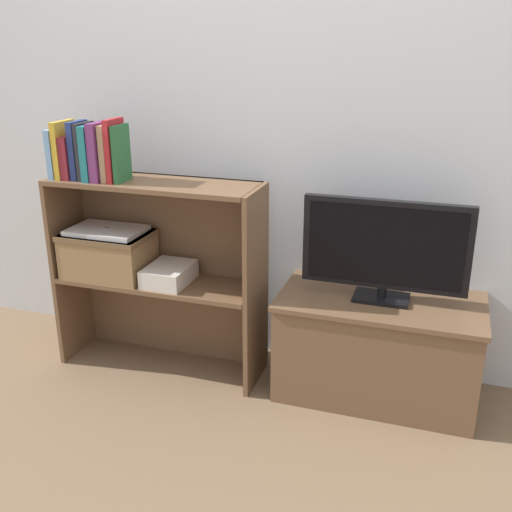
# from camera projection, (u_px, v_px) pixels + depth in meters

# --- Properties ---
(ground_plane) EXTENTS (16.00, 16.00, 0.00)m
(ground_plane) POSITION_uv_depth(u_px,v_px,m) (245.00, 397.00, 2.53)
(ground_plane) COLOR brown
(wall_back) EXTENTS (10.00, 0.05, 2.40)m
(wall_back) POSITION_uv_depth(u_px,v_px,m) (279.00, 96.00, 2.52)
(wall_back) COLOR silver
(wall_back) RESTS_ON ground_plane
(tv_stand) EXTENTS (0.82, 0.44, 0.43)m
(tv_stand) POSITION_uv_depth(u_px,v_px,m) (377.00, 347.00, 2.49)
(tv_stand) COLOR brown
(tv_stand) RESTS_ON ground_plane
(tv) EXTENTS (0.65, 0.14, 0.41)m
(tv) POSITION_uv_depth(u_px,v_px,m) (385.00, 248.00, 2.34)
(tv) COLOR black
(tv) RESTS_ON tv_stand
(bookshelf_lower_tier) EXTENTS (0.92, 0.29, 0.42)m
(bookshelf_lower_tier) POSITION_uv_depth(u_px,v_px,m) (166.00, 306.00, 2.75)
(bookshelf_lower_tier) COLOR brown
(bookshelf_lower_tier) RESTS_ON ground_plane
(bookshelf_upper_tier) EXTENTS (0.92, 0.29, 0.44)m
(bookshelf_upper_tier) POSITION_uv_depth(u_px,v_px,m) (161.00, 215.00, 2.60)
(bookshelf_upper_tier) COLOR brown
(bookshelf_upper_tier) RESTS_ON bookshelf_lower_tier
(book_skyblue) EXTENTS (0.03, 0.15, 0.21)m
(book_skyblue) POSITION_uv_depth(u_px,v_px,m) (59.00, 153.00, 2.55)
(book_skyblue) COLOR #709ECC
(book_skyblue) RESTS_ON bookshelf_upper_tier
(book_mustard) EXTENTS (0.03, 0.15, 0.24)m
(book_mustard) POSITION_uv_depth(u_px,v_px,m) (64.00, 149.00, 2.53)
(book_mustard) COLOR gold
(book_mustard) RESTS_ON bookshelf_upper_tier
(book_maroon) EXTENTS (0.04, 0.14, 0.18)m
(book_maroon) POSITION_uv_depth(u_px,v_px,m) (72.00, 157.00, 2.53)
(book_maroon) COLOR maroon
(book_maroon) RESTS_ON bookshelf_upper_tier
(book_navy) EXTENTS (0.03, 0.12, 0.24)m
(book_navy) POSITION_uv_depth(u_px,v_px,m) (79.00, 150.00, 2.51)
(book_navy) COLOR navy
(book_navy) RESTS_ON bookshelf_upper_tier
(book_charcoal) EXTENTS (0.02, 0.13, 0.24)m
(book_charcoal) POSITION_uv_depth(u_px,v_px,m) (86.00, 151.00, 2.50)
(book_charcoal) COLOR #232328
(book_charcoal) RESTS_ON bookshelf_upper_tier
(book_teal) EXTENTS (0.03, 0.15, 0.23)m
(book_teal) POSITION_uv_depth(u_px,v_px,m) (93.00, 152.00, 2.49)
(book_teal) COLOR #1E7075
(book_teal) RESTS_ON bookshelf_upper_tier
(book_plum) EXTENTS (0.04, 0.15, 0.24)m
(book_plum) POSITION_uv_depth(u_px,v_px,m) (101.00, 151.00, 2.48)
(book_plum) COLOR #6B2D66
(book_plum) RESTS_ON bookshelf_upper_tier
(book_tan) EXTENTS (0.03, 0.12, 0.23)m
(book_tan) POSITION_uv_depth(u_px,v_px,m) (109.00, 153.00, 2.47)
(book_tan) COLOR tan
(book_tan) RESTS_ON bookshelf_upper_tier
(book_crimson) EXTENTS (0.02, 0.13, 0.26)m
(book_crimson) POSITION_uv_depth(u_px,v_px,m) (115.00, 150.00, 2.46)
(book_crimson) COLOR #B22328
(book_crimson) RESTS_ON bookshelf_upper_tier
(book_forest) EXTENTS (0.02, 0.12, 0.23)m
(book_forest) POSITION_uv_depth(u_px,v_px,m) (121.00, 154.00, 2.45)
(book_forest) COLOR #286638
(book_forest) RESTS_ON bookshelf_upper_tier
(storage_basket_left) EXTENTS (0.38, 0.26, 0.20)m
(storage_basket_left) POSITION_uv_depth(u_px,v_px,m) (109.00, 252.00, 2.67)
(storage_basket_left) COLOR #937047
(storage_basket_left) RESTS_ON bookshelf_lower_tier
(laptop) EXTENTS (0.32, 0.21, 0.02)m
(laptop) POSITION_uv_depth(u_px,v_px,m) (107.00, 230.00, 2.63)
(laptop) COLOR white
(laptop) RESTS_ON storage_basket_left
(magazine_stack) EXTENTS (0.18, 0.23, 0.08)m
(magazine_stack) POSITION_uv_depth(u_px,v_px,m) (169.00, 274.00, 2.60)
(magazine_stack) COLOR silver
(magazine_stack) RESTS_ON bookshelf_lower_tier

